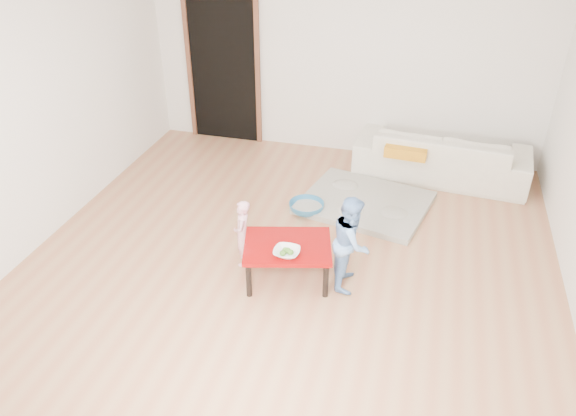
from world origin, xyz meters
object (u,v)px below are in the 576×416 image
at_px(bowl, 287,252).
at_px(child_pink, 242,233).
at_px(red_table, 288,262).
at_px(child_blue, 352,242).
at_px(sofa, 442,154).
at_px(basin, 306,208).

distance_m(bowl, child_pink, 0.59).
xyz_separation_m(red_table, child_blue, (0.55, 0.10, 0.25)).
distance_m(red_table, child_blue, 0.62).
relative_size(red_table, bowl, 3.38).
distance_m(sofa, basin, 1.87).
bearing_deg(child_pink, bowl, 48.87).
bearing_deg(sofa, basin, 47.13).
bearing_deg(child_blue, basin, 29.40).
bearing_deg(child_pink, basin, 149.36).
height_order(child_pink, child_blue, child_blue).
height_order(red_table, child_pink, child_pink).
distance_m(bowl, child_blue, 0.58).
height_order(bowl, basin, bowl).
xyz_separation_m(bowl, basin, (-0.14, 1.34, -0.35)).
relative_size(red_table, basin, 2.01).
xyz_separation_m(sofa, basin, (-1.37, -1.25, -0.24)).
xyz_separation_m(child_pink, child_blue, (1.03, -0.04, 0.11)).
bearing_deg(bowl, red_table, 102.52).
relative_size(bowl, child_blue, 0.26).
bearing_deg(child_blue, red_table, 98.29).
height_order(sofa, child_pink, child_pink).
height_order(sofa, red_table, sofa).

